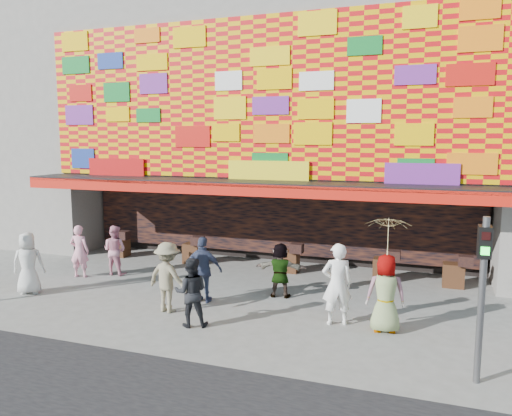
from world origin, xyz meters
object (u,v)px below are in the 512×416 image
object	(u,v)px
ped_d	(168,277)
ped_f	(280,270)
ped_a	(28,263)
ped_h	(337,284)
ped_g	(386,293)
ped_c	(191,292)
ped_b	(79,251)
parasol	(388,238)
ped_e	(203,270)
signal_right	(483,281)
ped_i	(115,250)

from	to	relation	value
ped_d	ped_f	xyz separation A→B (m)	(2.32, 2.06, -0.13)
ped_a	ped_h	size ratio (longest dim) A/B	0.90
ped_g	ped_h	size ratio (longest dim) A/B	0.92
ped_c	ped_b	bearing A→B (deg)	-48.40
ped_a	parasol	size ratio (longest dim) A/B	0.94
ped_c	ped_g	world-z (taller)	ped_g
ped_c	ped_d	xyz separation A→B (m)	(-1.00, 0.69, 0.08)
ped_a	ped_e	distance (m)	5.04
ped_f	ped_g	distance (m)	3.35
ped_a	ped_h	world-z (taller)	ped_h
ped_e	ped_g	bearing A→B (deg)	169.74
ped_a	ped_c	bearing A→B (deg)	143.41
ped_g	ped_f	bearing A→B (deg)	-39.58
parasol	signal_right	bearing A→B (deg)	-46.85
ped_d	ped_b	bearing A→B (deg)	-13.92
ped_b	ped_f	world-z (taller)	ped_b
signal_right	ped_b	bearing A→B (deg)	163.60
ped_d	ped_e	world-z (taller)	ped_d
ped_c	ped_d	size ratio (longest dim) A/B	0.91
signal_right	ped_a	bearing A→B (deg)	172.86
signal_right	ped_g	distance (m)	2.77
ped_e	parasol	bearing A→B (deg)	169.74
ped_b	ped_c	bearing A→B (deg)	140.89
ped_i	parasol	world-z (taller)	parasol
signal_right	ped_h	distance (m)	3.61
signal_right	ped_f	xyz separation A→B (m)	(-4.72, 3.49, -1.10)
ped_b	parasol	world-z (taller)	parasol
ped_c	ped_e	bearing A→B (deg)	-96.17
ped_a	ped_d	xyz separation A→B (m)	(4.42, 0.00, 0.01)
ped_b	ped_c	size ratio (longest dim) A/B	1.02
ped_g	signal_right	bearing A→B (deg)	122.11
ped_b	ped_e	xyz separation A→B (m)	(4.72, -0.90, 0.05)
ped_c	ped_f	bearing A→B (deg)	-137.93
signal_right	ped_g	size ratio (longest dim) A/B	1.69
signal_right	parasol	xyz separation A→B (m)	(-1.77, 1.89, 0.30)
ped_d	ped_f	distance (m)	3.10
ped_i	parasol	bearing A→B (deg)	164.87
ped_a	ped_c	size ratio (longest dim) A/B	1.08
ped_i	ped_e	bearing A→B (deg)	156.55
signal_right	ped_c	bearing A→B (deg)	172.93
signal_right	ped_d	bearing A→B (deg)	168.45
ped_b	ped_f	xyz separation A→B (m)	(6.52, 0.19, -0.07)
ped_d	ped_g	distance (m)	5.29
ped_a	ped_i	size ratio (longest dim) A/B	1.10
ped_d	ped_i	world-z (taller)	ped_d
ped_c	ped_e	distance (m)	1.72
ped_f	ped_d	bearing A→B (deg)	33.19
signal_right	ped_g	xyz separation A→B (m)	(-1.77, 1.89, -0.97)
ped_i	parasol	size ratio (longest dim) A/B	0.85
ped_g	parasol	world-z (taller)	parasol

